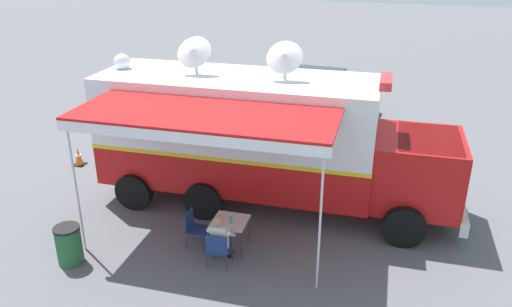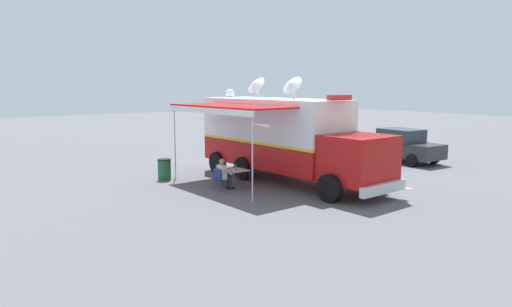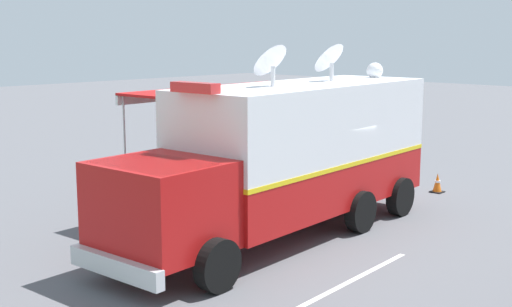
{
  "view_description": "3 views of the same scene",
  "coord_description": "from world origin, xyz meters",
  "px_view_note": "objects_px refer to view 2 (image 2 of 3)",
  "views": [
    {
      "loc": [
        11.69,
        4.46,
        6.69
      ],
      "look_at": [
        0.32,
        0.64,
        1.58
      ],
      "focal_mm": 35.23,
      "sensor_mm": 36.0,
      "label": 1
    },
    {
      "loc": [
        12.18,
        15.77,
        4.07
      ],
      "look_at": [
        1.26,
        0.46,
        1.26
      ],
      "focal_mm": 32.12,
      "sensor_mm": 36.0,
      "label": 2
    },
    {
      "loc": [
        -10.1,
        12.49,
        4.6
      ],
      "look_at": [
        1.56,
        0.06,
        1.65
      ],
      "focal_mm": 47.73,
      "sensor_mm": 36.0,
      "label": 3
    }
  ],
  "objects_px": {
    "folding_table": "(237,171)",
    "folding_chair_beside_table": "(222,172)",
    "command_truck": "(284,136)",
    "water_bottle": "(236,168)",
    "seated_responder": "(224,174)",
    "folding_chair_at_table": "(220,178)",
    "car_behind_truck": "(402,145)",
    "traffic_cone": "(217,155)",
    "trash_bin": "(164,169)"
  },
  "relations": [
    {
      "from": "folding_table",
      "to": "car_behind_truck",
      "type": "bearing_deg",
      "value": -179.05
    },
    {
      "from": "command_truck",
      "to": "car_behind_truck",
      "type": "distance_m",
      "value": 8.41
    },
    {
      "from": "folding_chair_beside_table",
      "to": "traffic_cone",
      "type": "height_order",
      "value": "folding_chair_beside_table"
    },
    {
      "from": "folding_table",
      "to": "folding_chair_beside_table",
      "type": "relative_size",
      "value": 0.97
    },
    {
      "from": "car_behind_truck",
      "to": "folding_table",
      "type": "bearing_deg",
      "value": 0.95
    },
    {
      "from": "seated_responder",
      "to": "traffic_cone",
      "type": "distance_m",
      "value": 7.28
    },
    {
      "from": "water_bottle",
      "to": "folding_chair_at_table",
      "type": "xyz_separation_m",
      "value": [
        0.71,
        -0.02,
        -0.32
      ]
    },
    {
      "from": "water_bottle",
      "to": "command_truck",
      "type": "bearing_deg",
      "value": -179.87
    },
    {
      "from": "trash_bin",
      "to": "car_behind_truck",
      "type": "relative_size",
      "value": 0.21
    },
    {
      "from": "folding_chair_at_table",
      "to": "seated_responder",
      "type": "bearing_deg",
      "value": -176.45
    },
    {
      "from": "command_truck",
      "to": "trash_bin",
      "type": "relative_size",
      "value": 10.58
    },
    {
      "from": "folding_chair_at_table",
      "to": "folding_chair_beside_table",
      "type": "height_order",
      "value": "same"
    },
    {
      "from": "command_truck",
      "to": "car_behind_truck",
      "type": "height_order",
      "value": "command_truck"
    },
    {
      "from": "folding_table",
      "to": "folding_chair_beside_table",
      "type": "bearing_deg",
      "value": -79.95
    },
    {
      "from": "folding_chair_at_table",
      "to": "car_behind_truck",
      "type": "distance_m",
      "value": 11.54
    },
    {
      "from": "folding_chair_beside_table",
      "to": "car_behind_truck",
      "type": "height_order",
      "value": "car_behind_truck"
    },
    {
      "from": "traffic_cone",
      "to": "car_behind_truck",
      "type": "height_order",
      "value": "car_behind_truck"
    },
    {
      "from": "water_bottle",
      "to": "traffic_cone",
      "type": "relative_size",
      "value": 0.39
    },
    {
      "from": "folding_chair_at_table",
      "to": "trash_bin",
      "type": "height_order",
      "value": "trash_bin"
    },
    {
      "from": "folding_table",
      "to": "car_behind_truck",
      "type": "xyz_separation_m",
      "value": [
        -10.73,
        -0.18,
        0.21
      ]
    },
    {
      "from": "folding_table",
      "to": "water_bottle",
      "type": "xyz_separation_m",
      "value": [
        0.09,
        0.06,
        0.16
      ]
    },
    {
      "from": "water_bottle",
      "to": "seated_responder",
      "type": "bearing_deg",
      "value": -3.93
    },
    {
      "from": "folding_table",
      "to": "seated_responder",
      "type": "relative_size",
      "value": 0.68
    },
    {
      "from": "folding_chair_at_table",
      "to": "trash_bin",
      "type": "distance_m",
      "value": 3.34
    },
    {
      "from": "command_truck",
      "to": "seated_responder",
      "type": "bearing_deg",
      "value": -0.58
    },
    {
      "from": "folding_chair_beside_table",
      "to": "car_behind_truck",
      "type": "xyz_separation_m",
      "value": [
        -10.88,
        0.67,
        0.37
      ]
    },
    {
      "from": "folding_table",
      "to": "folding_chair_at_table",
      "type": "distance_m",
      "value": 0.82
    },
    {
      "from": "folding_chair_beside_table",
      "to": "folding_chair_at_table",
      "type": "bearing_deg",
      "value": 53.84
    },
    {
      "from": "folding_chair_at_table",
      "to": "seated_responder",
      "type": "distance_m",
      "value": 0.23
    },
    {
      "from": "command_truck",
      "to": "folding_chair_at_table",
      "type": "height_order",
      "value": "command_truck"
    },
    {
      "from": "folding_table",
      "to": "car_behind_truck",
      "type": "distance_m",
      "value": 10.73
    },
    {
      "from": "folding_table",
      "to": "folding_chair_at_table",
      "type": "height_order",
      "value": "folding_chair_at_table"
    },
    {
      "from": "command_truck",
      "to": "water_bottle",
      "type": "xyz_separation_m",
      "value": [
        2.48,
        0.01,
        -1.11
      ]
    },
    {
      "from": "trash_bin",
      "to": "traffic_cone",
      "type": "xyz_separation_m",
      "value": [
        -4.56,
        -3.17,
        -0.18
      ]
    },
    {
      "from": "command_truck",
      "to": "traffic_cone",
      "type": "distance_m",
      "value": 6.64
    },
    {
      "from": "folding_table",
      "to": "trash_bin",
      "type": "distance_m",
      "value": 3.6
    },
    {
      "from": "folding_chair_beside_table",
      "to": "command_truck",
      "type": "bearing_deg",
      "value": 160.36
    },
    {
      "from": "water_bottle",
      "to": "trash_bin",
      "type": "height_order",
      "value": "water_bottle"
    },
    {
      "from": "folding_table",
      "to": "traffic_cone",
      "type": "distance_m",
      "value": 6.98
    },
    {
      "from": "water_bottle",
      "to": "trash_bin",
      "type": "bearing_deg",
      "value": -63.81
    },
    {
      "from": "command_truck",
      "to": "folding_chair_beside_table",
      "type": "height_order",
      "value": "command_truck"
    },
    {
      "from": "folding_chair_at_table",
      "to": "traffic_cone",
      "type": "relative_size",
      "value": 1.5
    },
    {
      "from": "seated_responder",
      "to": "folding_chair_at_table",
      "type": "bearing_deg",
      "value": 3.55
    },
    {
      "from": "folding_chair_beside_table",
      "to": "seated_responder",
      "type": "relative_size",
      "value": 0.7
    },
    {
      "from": "water_bottle",
      "to": "trash_bin",
      "type": "relative_size",
      "value": 0.25
    },
    {
      "from": "command_truck",
      "to": "seated_responder",
      "type": "relative_size",
      "value": 7.7
    },
    {
      "from": "trash_bin",
      "to": "car_behind_truck",
      "type": "distance_m",
      "value": 12.78
    },
    {
      "from": "folding_table",
      "to": "traffic_cone",
      "type": "height_order",
      "value": "folding_table"
    },
    {
      "from": "water_bottle",
      "to": "traffic_cone",
      "type": "height_order",
      "value": "water_bottle"
    },
    {
      "from": "folding_table",
      "to": "folding_chair_at_table",
      "type": "xyz_separation_m",
      "value": [
        0.8,
        0.04,
        -0.16
      ]
    }
  ]
}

